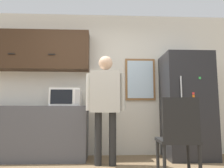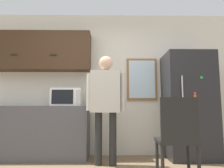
{
  "view_description": "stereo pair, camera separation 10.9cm",
  "coord_description": "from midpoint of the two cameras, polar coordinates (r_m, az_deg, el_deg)",
  "views": [
    {
      "loc": [
        0.03,
        -2.17,
        0.8
      ],
      "look_at": [
        0.19,
        1.08,
        1.21
      ],
      "focal_mm": 35.0,
      "sensor_mm": 36.0,
      "label": 1
    },
    {
      "loc": [
        0.14,
        -2.18,
        0.8
      ],
      "look_at": [
        0.19,
        1.08,
        1.21
      ],
      "focal_mm": 35.0,
      "sensor_mm": 36.0,
      "label": 2
    }
  ],
  "objects": [
    {
      "name": "counter",
      "position": [
        4.05,
        -21.79,
        -11.72
      ],
      "size": [
        1.99,
        0.64,
        0.89
      ],
      "color": "#4C4C51",
      "rests_on": "ground_plane"
    },
    {
      "name": "window",
      "position": [
        4.22,
        6.64,
        1.2
      ],
      "size": [
        0.57,
        0.05,
        0.8
      ],
      "color": "olive"
    },
    {
      "name": "refrigerator",
      "position": [
        4.05,
        18.19,
        -5.33
      ],
      "size": [
        0.8,
        0.71,
        1.81
      ],
      "color": "#232326",
      "rests_on": "ground_plane"
    },
    {
      "name": "chair",
      "position": [
        2.72,
        15.86,
        -12.65
      ],
      "size": [
        0.48,
        0.48,
        0.96
      ],
      "rotation": [
        0.0,
        0.0,
        3.08
      ],
      "color": "black",
      "rests_on": "ground_plane"
    },
    {
      "name": "back_wall",
      "position": [
        4.2,
        -3.87,
        0.36
      ],
      "size": [
        6.0,
        0.06,
        2.7
      ],
      "color": "silver",
      "rests_on": "ground_plane"
    },
    {
      "name": "upper_cabinets",
      "position": [
        4.32,
        -20.2,
        8.12
      ],
      "size": [
        1.99,
        0.35,
        0.72
      ],
      "color": "#3D2819"
    },
    {
      "name": "microwave",
      "position": [
        3.83,
        -12.68,
        -3.44
      ],
      "size": [
        0.5,
        0.41,
        0.3
      ],
      "color": "white",
      "rests_on": "counter"
    },
    {
      "name": "person",
      "position": [
        3.39,
        -2.64,
        -3.43
      ],
      "size": [
        0.6,
        0.27,
        1.67
      ],
      "rotation": [
        0.0,
        0.0,
        -0.11
      ],
      "color": "black",
      "rests_on": "ground_plane"
    }
  ]
}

